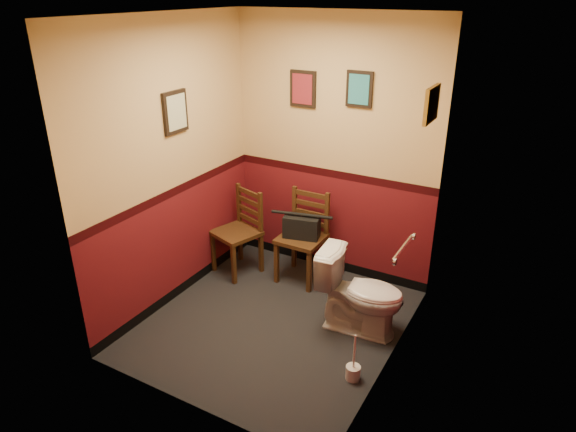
{
  "coord_description": "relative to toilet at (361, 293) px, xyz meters",
  "views": [
    {
      "loc": [
        2.05,
        -3.42,
        2.89
      ],
      "look_at": [
        0.0,
        0.25,
        1.0
      ],
      "focal_mm": 32.0,
      "sensor_mm": 36.0,
      "label": 1
    }
  ],
  "objects": [
    {
      "name": "ceiling",
      "position": [
        -0.72,
        -0.3,
        2.32
      ],
      "size": [
        2.2,
        2.4,
        0.0
      ],
      "primitive_type": "cube",
      "rotation": [
        3.14,
        0.0,
        0.0
      ],
      "color": "silver",
      "rests_on": "ground"
    },
    {
      "name": "wall_right",
      "position": [
        0.38,
        -0.3,
        0.97
      ],
      "size": [
        0.0,
        2.4,
        2.7
      ],
      "primitive_type": "cube",
      "rotation": [
        1.57,
        0.0,
        -1.57
      ],
      "color": "#5C1117",
      "rests_on": "ground"
    },
    {
      "name": "wall_left",
      "position": [
        -1.82,
        -0.3,
        0.97
      ],
      "size": [
        0.0,
        2.4,
        2.7
      ],
      "primitive_type": "cube",
      "rotation": [
        1.57,
        0.0,
        1.57
      ],
      "color": "#5C1117",
      "rests_on": "ground"
    },
    {
      "name": "floor",
      "position": [
        -0.72,
        -0.3,
        -0.38
      ],
      "size": [
        2.2,
        2.4,
        0.0
      ],
      "primitive_type": "cube",
      "color": "black",
      "rests_on": "ground"
    },
    {
      "name": "toilet",
      "position": [
        0.0,
        0.0,
        0.0
      ],
      "size": [
        0.82,
        0.5,
        0.76
      ],
      "primitive_type": "imported",
      "rotation": [
        0.0,
        0.0,
        1.66
      ],
      "color": "white",
      "rests_on": "floor"
    },
    {
      "name": "framed_print_right",
      "position": [
        0.36,
        0.3,
        1.67
      ],
      "size": [
        0.04,
        0.34,
        0.28
      ],
      "color": "olive",
      "rests_on": "wall_right"
    },
    {
      "name": "wall_front",
      "position": [
        -0.72,
        -1.5,
        0.97
      ],
      "size": [
        2.2,
        0.0,
        2.7
      ],
      "primitive_type": "cube",
      "rotation": [
        -1.57,
        0.0,
        0.0
      ],
      "color": "#5C1117",
      "rests_on": "ground"
    },
    {
      "name": "tp_stack",
      "position": [
        -0.65,
        0.72,
        -0.22
      ],
      "size": [
        0.22,
        0.13,
        0.38
      ],
      "color": "silver",
      "rests_on": "floor"
    },
    {
      "name": "grab_bar",
      "position": [
        0.35,
        -0.05,
        0.57
      ],
      "size": [
        0.05,
        0.56,
        0.06
      ],
      "color": "silver",
      "rests_on": "wall_right"
    },
    {
      "name": "wall_back",
      "position": [
        -0.72,
        0.9,
        0.97
      ],
      "size": [
        2.2,
        0.0,
        2.7
      ],
      "primitive_type": "cube",
      "rotation": [
        1.57,
        0.0,
        0.0
      ],
      "color": "#5C1117",
      "rests_on": "ground"
    },
    {
      "name": "chair_right",
      "position": [
        -0.88,
        0.57,
        0.1
      ],
      "size": [
        0.45,
        0.45,
        0.96
      ],
      "rotation": [
        0.0,
        0.0,
        -0.0
      ],
      "color": "#432814",
      "rests_on": "floor"
    },
    {
      "name": "handbag",
      "position": [
        -0.88,
        0.53,
        0.24
      ],
      "size": [
        0.4,
        0.26,
        0.27
      ],
      "rotation": [
        0.0,
        0.0,
        0.23
      ],
      "color": "black",
      "rests_on": "chair_right"
    },
    {
      "name": "framed_print_left",
      "position": [
        -1.8,
        -0.2,
        1.47
      ],
      "size": [
        0.04,
        0.3,
        0.38
      ],
      "color": "black",
      "rests_on": "wall_left"
    },
    {
      "name": "chair_left",
      "position": [
        -1.56,
        0.37,
        0.09
      ],
      "size": [
        0.55,
        0.55,
        0.93
      ],
      "rotation": [
        0.0,
        0.0,
        -0.32
      ],
      "color": "#432814",
      "rests_on": "floor"
    },
    {
      "name": "framed_print_back_a",
      "position": [
        -1.07,
        0.88,
        1.57
      ],
      "size": [
        0.28,
        0.04,
        0.36
      ],
      "color": "black",
      "rests_on": "wall_back"
    },
    {
      "name": "framed_print_back_b",
      "position": [
        -0.47,
        0.88,
        1.62
      ],
      "size": [
        0.26,
        0.04,
        0.34
      ],
      "color": "black",
      "rests_on": "wall_back"
    },
    {
      "name": "toilet_brush",
      "position": [
        0.21,
        -0.64,
        -0.31
      ],
      "size": [
        0.12,
        0.12,
        0.43
      ],
      "color": "silver",
      "rests_on": "floor"
    }
  ]
}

